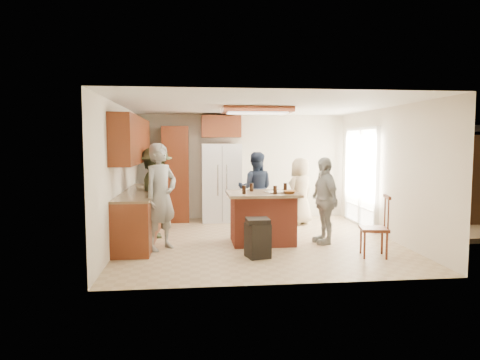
{
  "coord_description": "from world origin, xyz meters",
  "views": [
    {
      "loc": [
        -1.19,
        -7.8,
        1.83
      ],
      "look_at": [
        -0.35,
        -0.09,
        1.15
      ],
      "focal_mm": 32.0,
      "sensor_mm": 36.0,
      "label": 1
    }
  ],
  "objects": [
    {
      "name": "room_shell",
      "position": [
        4.37,
        1.64,
        0.87
      ],
      "size": [
        8.0,
        5.2,
        5.0
      ],
      "color": "tan",
      "rests_on": "ground"
    },
    {
      "name": "island_items",
      "position": [
        0.28,
        -0.29,
        0.97
      ],
      "size": [
        0.96,
        0.59,
        0.15
      ],
      "color": "silver",
      "rests_on": "kitchen_island"
    },
    {
      "name": "spindle_chair",
      "position": [
        1.7,
        -1.32,
        0.45
      ],
      "size": [
        0.5,
        0.5,
        0.99
      ],
      "color": "maroon",
      "rests_on": "ground"
    },
    {
      "name": "trash_bin",
      "position": [
        -0.18,
        -1.16,
        0.32
      ],
      "size": [
        0.41,
        0.41,
        0.63
      ],
      "color": "black",
      "rests_on": "ground"
    },
    {
      "name": "refrigerator",
      "position": [
        -0.55,
        2.12,
        0.9
      ],
      "size": [
        0.9,
        0.76,
        1.8
      ],
      "color": "white",
      "rests_on": "ground"
    },
    {
      "name": "person_counter",
      "position": [
        -1.92,
        0.51,
        0.88
      ],
      "size": [
        0.71,
        1.21,
        1.76
      ],
      "primitive_type": "imported",
      "rotation": [
        0.0,
        0.0,
        1.74
      ],
      "color": "#333921",
      "rests_on": "ground"
    },
    {
      "name": "kitchen_island",
      "position": [
        0.05,
        -0.19,
        0.47
      ],
      "size": [
        1.28,
        1.03,
        0.93
      ],
      "color": "#A6402A",
      "rests_on": "ground"
    },
    {
      "name": "person_behind_right",
      "position": [
        1.18,
        1.48,
        0.75
      ],
      "size": [
        0.87,
        0.82,
        1.49
      ],
      "primitive_type": "imported",
      "rotation": [
        0.0,
        0.0,
        3.8
      ],
      "color": "tan",
      "rests_on": "ground"
    },
    {
      "name": "left_cabinetry",
      "position": [
        -2.24,
        0.4,
        0.96
      ],
      "size": [
        0.64,
        3.0,
        2.3
      ],
      "color": "maroon",
      "rests_on": "ground"
    },
    {
      "name": "person_behind_left",
      "position": [
        0.17,
        1.5,
        0.81
      ],
      "size": [
        0.87,
        0.62,
        1.63
      ],
      "primitive_type": "imported",
      "rotation": [
        0.0,
        0.0,
        2.96
      ],
      "color": "#1C2538",
      "rests_on": "ground"
    },
    {
      "name": "person_front_left",
      "position": [
        -1.75,
        -0.46,
        0.91
      ],
      "size": [
        0.81,
        0.81,
        1.82
      ],
      "primitive_type": "imported",
      "rotation": [
        0.0,
        0.0,
        0.81
      ],
      "color": "gray",
      "rests_on": "ground"
    },
    {
      "name": "person_side_right",
      "position": [
        1.17,
        -0.31,
        0.79
      ],
      "size": [
        0.59,
        0.98,
        1.57
      ],
      "primitive_type": "imported",
      "rotation": [
        0.0,
        0.0,
        -1.44
      ],
      "color": "#9A9991",
      "rests_on": "ground"
    },
    {
      "name": "back_wall_units",
      "position": [
        -1.33,
        2.2,
        1.38
      ],
      "size": [
        1.8,
        0.6,
        2.45
      ],
      "color": "maroon",
      "rests_on": "ground"
    }
  ]
}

